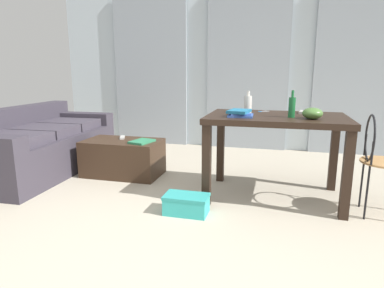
{
  "coord_description": "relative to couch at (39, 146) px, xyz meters",
  "views": [
    {
      "loc": [
        0.48,
        -1.64,
        1.13
      ],
      "look_at": [
        -0.35,
        1.53,
        0.41
      ],
      "focal_mm": 31.25,
      "sensor_mm": 36.0,
      "label": 1
    }
  ],
  "objects": [
    {
      "name": "ground_plane",
      "position": [
        2.16,
        -0.21,
        -0.3
      ],
      "size": [
        8.15,
        8.15,
        0.0
      ],
      "primitive_type": "plane",
      "color": "#B2A893"
    },
    {
      "name": "wall_back",
      "position": [
        2.16,
        1.88,
        0.99
      ],
      "size": [
        5.83,
        0.1,
        2.58
      ],
      "primitive_type": "cube",
      "color": "silver",
      "rests_on": "ground"
    },
    {
      "name": "curtains",
      "position": [
        2.16,
        1.8,
        0.84
      ],
      "size": [
        4.14,
        0.03,
        2.26
      ],
      "color": "#99A3AD",
      "rests_on": "ground"
    },
    {
      "name": "couch",
      "position": [
        0.0,
        0.0,
        0.0
      ],
      "size": [
        0.95,
        1.9,
        0.73
      ],
      "color": "#38333D",
      "rests_on": "ground"
    },
    {
      "name": "coffee_table",
      "position": [
        0.99,
        0.11,
        -0.1
      ],
      "size": [
        0.83,
        0.48,
        0.39
      ],
      "color": "#382619",
      "rests_on": "ground"
    },
    {
      "name": "craft_table",
      "position": [
        2.62,
        -0.16,
        0.35
      ],
      "size": [
        1.2,
        0.78,
        0.75
      ],
      "color": "black",
      "rests_on": "ground"
    },
    {
      "name": "wire_chair",
      "position": [
        3.4,
        -0.34,
        0.21
      ],
      "size": [
        0.37,
        0.38,
        0.81
      ],
      "color": "#B7844C",
      "rests_on": "ground"
    },
    {
      "name": "bottle_near",
      "position": [
        2.74,
        -0.26,
        0.54
      ],
      "size": [
        0.06,
        0.06,
        0.23
      ],
      "color": "#195B2D",
      "rests_on": "craft_table"
    },
    {
      "name": "bottle_far",
      "position": [
        2.36,
        -0.08,
        0.54
      ],
      "size": [
        0.07,
        0.07,
        0.2
      ],
      "color": "beige",
      "rests_on": "craft_table"
    },
    {
      "name": "bowl",
      "position": [
        2.9,
        -0.32,
        0.5
      ],
      "size": [
        0.16,
        0.16,
        0.09
      ],
      "primitive_type": "ellipsoid",
      "color": "#477033",
      "rests_on": "craft_table"
    },
    {
      "name": "book_stack",
      "position": [
        2.31,
        -0.31,
        0.48
      ],
      "size": [
        0.22,
        0.25,
        0.06
      ],
      "color": "#33519E",
      "rests_on": "craft_table"
    },
    {
      "name": "tv_remote_on_table",
      "position": [
        2.84,
        0.06,
        0.47
      ],
      "size": [
        0.07,
        0.15,
        0.02
      ],
      "primitive_type": "cube",
      "rotation": [
        0.0,
        0.0,
        -0.16
      ],
      "color": "#B7B7B2",
      "rests_on": "craft_table"
    },
    {
      "name": "scissors",
      "position": [
        2.48,
        0.09,
        0.46
      ],
      "size": [
        0.11,
        0.1,
        0.0
      ],
      "color": "#9EA0A5",
      "rests_on": "craft_table"
    },
    {
      "name": "tv_remote_primary",
      "position": [
        0.94,
        0.21,
        0.11
      ],
      "size": [
        0.1,
        0.16,
        0.02
      ],
      "primitive_type": "cube",
      "rotation": [
        0.0,
        0.0,
        0.4
      ],
      "color": "#B7B7B2",
      "rests_on": "coffee_table"
    },
    {
      "name": "magazine",
      "position": [
        1.25,
        0.05,
        0.11
      ],
      "size": [
        0.24,
        0.29,
        0.02
      ],
      "primitive_type": "cube",
      "rotation": [
        0.0,
        0.0,
        -0.24
      ],
      "color": "#2D7F56",
      "rests_on": "coffee_table"
    },
    {
      "name": "shoebox",
      "position": [
        1.95,
        -0.71,
        -0.22
      ],
      "size": [
        0.36,
        0.21,
        0.16
      ],
      "color": "#33B2AD",
      "rests_on": "ground"
    }
  ]
}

